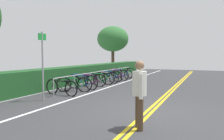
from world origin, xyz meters
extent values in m
cube|color=#353538|center=(0.00, 0.00, -0.03)|extent=(38.94, 10.25, 0.05)
cube|color=gold|center=(0.00, -0.08, 0.00)|extent=(35.05, 0.10, 0.00)
cube|color=gold|center=(0.00, 0.08, 0.00)|extent=(35.05, 0.10, 0.00)
cube|color=white|center=(0.00, 3.16, 0.00)|extent=(35.05, 0.12, 0.00)
cylinder|color=#9EA0A5|center=(0.73, 4.06, 0.37)|extent=(0.05, 0.05, 0.73)
cylinder|color=#9EA0A5|center=(2.23, 4.06, 0.37)|extent=(0.05, 0.05, 0.73)
cylinder|color=#9EA0A5|center=(3.72, 4.06, 0.37)|extent=(0.05, 0.05, 0.73)
cylinder|color=#9EA0A5|center=(5.22, 4.06, 0.37)|extent=(0.05, 0.05, 0.73)
cylinder|color=#9EA0A5|center=(6.72, 4.06, 0.37)|extent=(0.05, 0.05, 0.73)
cylinder|color=#9EA0A5|center=(8.21, 4.06, 0.37)|extent=(0.05, 0.05, 0.73)
cylinder|color=#9EA0A5|center=(9.71, 4.06, 0.37)|extent=(0.05, 0.05, 0.73)
cylinder|color=#9EA0A5|center=(5.22, 4.06, 0.73)|extent=(8.98, 0.04, 0.04)
torus|color=black|center=(1.29, 4.58, 0.31)|extent=(0.15, 0.68, 0.68)
torus|color=black|center=(1.14, 3.51, 0.31)|extent=(0.15, 0.68, 0.68)
cylinder|color=black|center=(1.23, 4.18, 0.39)|extent=(0.12, 0.61, 0.46)
cylinder|color=black|center=(1.22, 4.11, 0.59)|extent=(0.13, 0.73, 0.07)
cylinder|color=black|center=(1.18, 3.82, 0.37)|extent=(0.06, 0.18, 0.41)
cylinder|color=black|center=(1.17, 3.70, 0.24)|extent=(0.09, 0.39, 0.17)
cylinder|color=black|center=(1.16, 3.63, 0.44)|extent=(0.07, 0.27, 0.29)
cylinder|color=black|center=(1.28, 4.53, 0.46)|extent=(0.05, 0.14, 0.31)
cube|color=black|center=(1.17, 3.75, 0.60)|extent=(0.11, 0.21, 0.05)
cylinder|color=black|center=(1.27, 4.47, 0.65)|extent=(0.46, 0.09, 0.03)
torus|color=black|center=(1.98, 4.45, 0.32)|extent=(0.28, 0.69, 0.70)
torus|color=black|center=(2.28, 3.55, 0.32)|extent=(0.28, 0.69, 0.70)
cylinder|color=#198C38|center=(2.09, 4.12, 0.41)|extent=(0.21, 0.53, 0.48)
cylinder|color=#198C38|center=(2.11, 4.06, 0.62)|extent=(0.24, 0.63, 0.07)
cylinder|color=#198C38|center=(2.19, 3.81, 0.39)|extent=(0.08, 0.16, 0.43)
cylinder|color=#198C38|center=(2.23, 3.71, 0.25)|extent=(0.14, 0.34, 0.18)
cylinder|color=#198C38|center=(2.25, 3.65, 0.46)|extent=(0.11, 0.24, 0.30)
cylinder|color=#198C38|center=(1.99, 4.41, 0.48)|extent=(0.08, 0.13, 0.32)
cube|color=black|center=(2.21, 3.75, 0.63)|extent=(0.14, 0.22, 0.05)
cylinder|color=#198C38|center=(2.01, 4.36, 0.68)|extent=(0.44, 0.17, 0.03)
torus|color=black|center=(3.04, 4.64, 0.34)|extent=(0.13, 0.74, 0.74)
torus|color=black|center=(2.94, 3.56, 0.34)|extent=(0.13, 0.74, 0.74)
cylinder|color=#1947B7|center=(3.01, 4.23, 0.43)|extent=(0.09, 0.62, 0.50)
cylinder|color=#1947B7|center=(3.00, 4.16, 0.65)|extent=(0.11, 0.74, 0.07)
cylinder|color=#1947B7|center=(2.97, 3.87, 0.41)|extent=(0.05, 0.18, 0.45)
cylinder|color=#1947B7|center=(2.96, 3.75, 0.26)|extent=(0.07, 0.39, 0.19)
cylinder|color=#1947B7|center=(2.95, 3.68, 0.49)|extent=(0.06, 0.27, 0.31)
cylinder|color=#1947B7|center=(3.04, 4.58, 0.50)|extent=(0.05, 0.14, 0.33)
cube|color=black|center=(2.96, 3.80, 0.66)|extent=(0.10, 0.21, 0.05)
cylinder|color=#1947B7|center=(3.03, 4.53, 0.71)|extent=(0.46, 0.07, 0.03)
torus|color=black|center=(3.80, 4.60, 0.32)|extent=(0.25, 0.69, 0.70)
torus|color=black|center=(4.07, 3.68, 0.32)|extent=(0.25, 0.69, 0.70)
cylinder|color=purple|center=(3.90, 4.26, 0.40)|extent=(0.19, 0.54, 0.48)
cylinder|color=purple|center=(3.92, 4.20, 0.61)|extent=(0.22, 0.64, 0.07)
cylinder|color=purple|center=(3.99, 3.95, 0.39)|extent=(0.08, 0.16, 0.43)
cylinder|color=purple|center=(4.02, 3.84, 0.25)|extent=(0.13, 0.34, 0.18)
cylinder|color=purple|center=(4.04, 3.78, 0.46)|extent=(0.10, 0.24, 0.30)
cylinder|color=purple|center=(3.82, 4.55, 0.48)|extent=(0.07, 0.13, 0.32)
cube|color=black|center=(4.01, 3.89, 0.63)|extent=(0.13, 0.21, 0.05)
cylinder|color=purple|center=(3.83, 4.51, 0.68)|extent=(0.45, 0.16, 0.03)
torus|color=black|center=(4.65, 4.59, 0.33)|extent=(0.27, 0.70, 0.71)
torus|color=black|center=(4.97, 3.59, 0.33)|extent=(0.27, 0.70, 0.71)
cylinder|color=#198C38|center=(4.77, 4.21, 0.41)|extent=(0.22, 0.58, 0.49)
cylinder|color=#198C38|center=(4.79, 4.15, 0.63)|extent=(0.25, 0.69, 0.07)
cylinder|color=#198C38|center=(4.88, 3.87, 0.40)|extent=(0.09, 0.17, 0.44)
cylinder|color=#198C38|center=(4.91, 3.76, 0.26)|extent=(0.15, 0.37, 0.18)
cylinder|color=#198C38|center=(4.93, 3.70, 0.47)|extent=(0.11, 0.26, 0.30)
cylinder|color=#198C38|center=(4.66, 4.54, 0.49)|extent=(0.08, 0.14, 0.32)
cube|color=black|center=(4.90, 3.81, 0.64)|extent=(0.14, 0.21, 0.05)
cylinder|color=#198C38|center=(4.68, 4.49, 0.69)|extent=(0.45, 0.17, 0.03)
torus|color=black|center=(5.80, 4.48, 0.33)|extent=(0.22, 0.71, 0.71)
torus|color=black|center=(5.56, 3.50, 0.33)|extent=(0.22, 0.71, 0.71)
cylinder|color=white|center=(5.71, 4.11, 0.41)|extent=(0.17, 0.57, 0.49)
cylinder|color=white|center=(5.69, 4.05, 0.62)|extent=(0.19, 0.67, 0.07)
cylinder|color=white|center=(5.63, 3.78, 0.39)|extent=(0.07, 0.17, 0.44)
cylinder|color=white|center=(5.60, 3.67, 0.25)|extent=(0.12, 0.36, 0.18)
cylinder|color=white|center=(5.59, 3.61, 0.47)|extent=(0.09, 0.25, 0.30)
cylinder|color=white|center=(5.79, 4.43, 0.48)|extent=(0.07, 0.14, 0.32)
cube|color=black|center=(5.61, 3.72, 0.64)|extent=(0.12, 0.21, 0.05)
cylinder|color=white|center=(5.77, 4.38, 0.69)|extent=(0.45, 0.13, 0.03)
torus|color=black|center=(6.62, 4.71, 0.32)|extent=(0.16, 0.69, 0.69)
torus|color=black|center=(6.45, 3.64, 0.32)|extent=(0.16, 0.69, 0.69)
cylinder|color=#1947B7|center=(6.56, 4.31, 0.40)|extent=(0.13, 0.62, 0.47)
cylinder|color=#1947B7|center=(6.55, 4.24, 0.60)|extent=(0.15, 0.74, 0.07)
cylinder|color=#1947B7|center=(6.50, 3.94, 0.38)|extent=(0.06, 0.18, 0.42)
cylinder|color=#1947B7|center=(6.48, 3.83, 0.25)|extent=(0.10, 0.39, 0.18)
cylinder|color=#1947B7|center=(6.47, 3.76, 0.45)|extent=(0.08, 0.27, 0.29)
cylinder|color=#1947B7|center=(6.61, 4.66, 0.47)|extent=(0.06, 0.15, 0.31)
cube|color=black|center=(6.49, 3.87, 0.62)|extent=(0.11, 0.21, 0.05)
cylinder|color=#1947B7|center=(6.61, 4.60, 0.67)|extent=(0.46, 0.10, 0.03)
torus|color=black|center=(7.52, 4.48, 0.34)|extent=(0.28, 0.72, 0.74)
torus|color=black|center=(7.19, 3.46, 0.34)|extent=(0.28, 0.72, 0.74)
cylinder|color=purple|center=(7.40, 4.10, 0.43)|extent=(0.22, 0.59, 0.51)
cylinder|color=purple|center=(7.38, 4.04, 0.65)|extent=(0.26, 0.71, 0.07)
cylinder|color=purple|center=(7.29, 3.75, 0.41)|extent=(0.09, 0.18, 0.45)
cylinder|color=purple|center=(7.25, 3.64, 0.26)|extent=(0.15, 0.38, 0.19)
cylinder|color=purple|center=(7.23, 3.58, 0.49)|extent=(0.12, 0.26, 0.31)
cylinder|color=purple|center=(7.51, 4.43, 0.50)|extent=(0.08, 0.15, 0.34)
cube|color=black|center=(7.27, 3.69, 0.66)|extent=(0.14, 0.21, 0.05)
cylinder|color=purple|center=(7.49, 4.38, 0.71)|extent=(0.45, 0.17, 0.03)
torus|color=black|center=(8.35, 4.59, 0.31)|extent=(0.18, 0.68, 0.68)
torus|color=black|center=(8.14, 3.51, 0.31)|extent=(0.18, 0.68, 0.68)
cylinder|color=#1947B7|center=(8.27, 4.18, 0.39)|extent=(0.15, 0.62, 0.47)
cylinder|color=#1947B7|center=(8.26, 4.11, 0.59)|extent=(0.18, 0.74, 0.07)
cylinder|color=#1947B7|center=(8.20, 3.82, 0.37)|extent=(0.07, 0.18, 0.42)
cylinder|color=#1947B7|center=(8.18, 3.70, 0.24)|extent=(0.11, 0.40, 0.17)
cylinder|color=#1947B7|center=(8.17, 3.63, 0.45)|extent=(0.09, 0.27, 0.29)
cylinder|color=#1947B7|center=(8.34, 4.54, 0.46)|extent=(0.06, 0.15, 0.31)
cube|color=black|center=(8.19, 3.75, 0.61)|extent=(0.12, 0.21, 0.05)
cylinder|color=#1947B7|center=(8.33, 4.48, 0.66)|extent=(0.46, 0.12, 0.03)
torus|color=black|center=(9.17, 4.72, 0.34)|extent=(0.09, 0.74, 0.74)
torus|color=black|center=(9.22, 3.70, 0.34)|extent=(0.09, 0.74, 0.74)
cylinder|color=#198C38|center=(9.19, 4.34, 0.43)|extent=(0.07, 0.59, 0.51)
cylinder|color=#198C38|center=(9.19, 4.27, 0.65)|extent=(0.07, 0.70, 0.07)
cylinder|color=#198C38|center=(9.20, 3.99, 0.41)|extent=(0.04, 0.17, 0.46)
cylinder|color=#198C38|center=(9.21, 3.88, 0.27)|extent=(0.05, 0.37, 0.19)
cylinder|color=#198C38|center=(9.21, 3.82, 0.49)|extent=(0.05, 0.25, 0.31)
cylinder|color=#198C38|center=(9.17, 4.67, 0.50)|extent=(0.04, 0.14, 0.34)
cube|color=black|center=(9.21, 3.93, 0.66)|extent=(0.09, 0.20, 0.05)
cylinder|color=#198C38|center=(9.17, 4.62, 0.72)|extent=(0.46, 0.05, 0.03)
cylinder|color=#4C3826|center=(-1.51, -0.10, 0.38)|extent=(0.14, 0.14, 0.77)
cylinder|color=#4C3826|center=(-1.74, -0.22, 0.38)|extent=(0.14, 0.14, 0.77)
cylinder|color=silver|center=(-1.62, -0.16, 1.04)|extent=(0.32, 0.32, 0.54)
sphere|color=#8C6647|center=(-1.62, -0.16, 1.45)|extent=(0.21, 0.21, 0.21)
cylinder|color=silver|center=(-1.44, -0.07, 1.00)|extent=(0.09, 0.09, 0.55)
cylinder|color=silver|center=(-1.80, -0.25, 1.00)|extent=(0.09, 0.09, 0.55)
cylinder|color=gray|center=(0.02, 3.97, 1.25)|extent=(0.06, 0.06, 2.51)
cube|color=#198C33|center=(0.02, 3.97, 2.33)|extent=(0.36, 0.06, 0.24)
cube|color=#1C4C21|center=(6.72, 5.81, 0.50)|extent=(17.98, 1.11, 0.99)
cylinder|color=#473323|center=(14.20, 7.26, 1.06)|extent=(0.30, 0.30, 2.12)
ellipsoid|color=#2D6B30|center=(14.20, 7.26, 3.25)|extent=(3.11, 3.11, 2.50)
camera|label=1|loc=(-6.46, -1.58, 1.68)|focal=36.00mm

